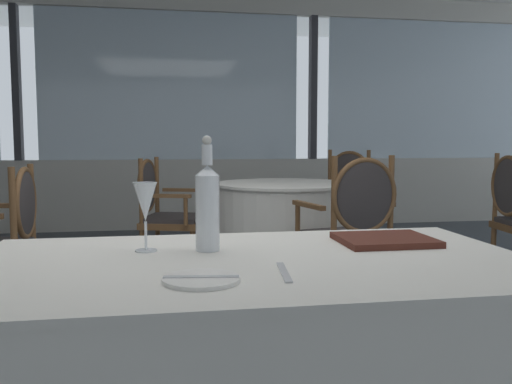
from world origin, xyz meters
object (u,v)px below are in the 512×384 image
(water_bottle, at_px, (207,205))
(menu_book, at_px, (385,240))
(wine_glass, at_px, (145,204))
(dining_chair_0_0, at_px, (343,194))
(dining_chair_0_2, at_px, (353,223))
(side_plate, at_px, (201,279))
(dining_chair_2_2, at_px, (2,234))
(dining_chair_0_1, at_px, (163,207))

(water_bottle, relative_size, menu_book, 1.18)
(wine_glass, relative_size, menu_book, 0.71)
(dining_chair_0_0, bearing_deg, dining_chair_0_2, 30.04)
(side_plate, height_order, dining_chair_0_0, dining_chair_0_0)
(dining_chair_0_2, height_order, dining_chair_2_2, dining_chair_0_2)
(water_bottle, xyz_separation_m, menu_book, (0.56, 0.02, -0.13))
(side_plate, relative_size, dining_chair_0_0, 0.18)
(dining_chair_0_2, bearing_deg, water_bottle, 133.85)
(dining_chair_0_0, distance_m, dining_chair_0_1, 1.68)
(menu_book, bearing_deg, dining_chair_0_2, 73.62)
(side_plate, height_order, dining_chair_2_2, dining_chair_2_2)
(wine_glass, bearing_deg, dining_chair_0_2, 52.42)
(menu_book, bearing_deg, side_plate, -148.11)
(side_plate, distance_m, wine_glass, 0.42)
(wine_glass, height_order, dining_chair_0_2, dining_chair_0_2)
(dining_chair_2_2, bearing_deg, water_bottle, 122.58)
(dining_chair_0_1, bearing_deg, dining_chair_0_2, -30.06)
(water_bottle, height_order, dining_chair_0_1, water_bottle)
(side_plate, relative_size, dining_chair_0_1, 0.19)
(side_plate, bearing_deg, dining_chair_2_2, 116.27)
(water_bottle, relative_size, dining_chair_0_0, 0.34)
(side_plate, distance_m, dining_chair_0_2, 2.21)
(dining_chair_2_2, bearing_deg, dining_chair_0_0, -147.94)
(wine_glass, relative_size, dining_chair_0_1, 0.22)
(wine_glass, bearing_deg, water_bottle, -6.06)
(wine_glass, xyz_separation_m, dining_chair_2_2, (-0.85, 1.62, -0.34))
(dining_chair_0_1, xyz_separation_m, dining_chair_2_2, (-0.89, -1.17, 0.01))
(side_plate, bearing_deg, dining_chair_0_0, 66.42)
(dining_chair_0_0, height_order, dining_chair_2_2, dining_chair_0_0)
(side_plate, xyz_separation_m, wine_glass, (-0.14, 0.37, 0.14))
(side_plate, xyz_separation_m, menu_book, (0.61, 0.38, 0.01))
(dining_chair_0_2, bearing_deg, wine_glass, 129.14)
(side_plate, xyz_separation_m, dining_chair_0_2, (1.06, 1.93, -0.18))
(dining_chair_0_2, relative_size, dining_chair_2_2, 1.05)
(menu_book, xyz_separation_m, dining_chair_0_0, (0.94, 3.17, -0.18))
(water_bottle, xyz_separation_m, dining_chair_0_2, (1.02, 1.58, -0.31))
(dining_chair_0_1, bearing_deg, water_bottle, -70.57)
(water_bottle, height_order, menu_book, water_bottle)
(wine_glass, bearing_deg, menu_book, 0.44)
(water_bottle, relative_size, dining_chair_0_1, 0.36)
(menu_book, bearing_deg, dining_chair_0_0, 73.45)
(menu_book, height_order, dining_chair_0_2, dining_chair_0_2)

